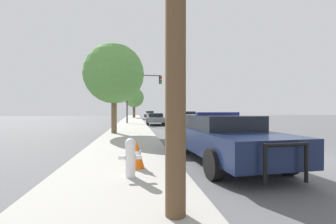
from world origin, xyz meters
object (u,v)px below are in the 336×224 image
car_background_oncoming (188,116)px  tree_sidewalk_far (134,98)px  car_background_midblock (156,118)px  traffic_cone (137,154)px  traffic_light (141,88)px  car_background_distant (149,114)px  tree_sidewalk_near (114,74)px  fire_hydrant (130,156)px  police_car (220,136)px

car_background_oncoming → tree_sidewalk_far: tree_sidewalk_far is taller
car_background_midblock → traffic_cone: car_background_midblock is taller
traffic_light → car_background_distant: 23.79m
tree_sidewalk_near → car_background_oncoming: bearing=61.2°
fire_hydrant → traffic_light: bearing=87.7°
tree_sidewalk_far → traffic_cone: bearing=-89.8°
traffic_light → tree_sidewalk_far: size_ratio=0.97×
traffic_cone → car_background_midblock: bearing=83.2°
police_car → traffic_cone: size_ratio=7.91×
fire_hydrant → traffic_light: size_ratio=0.15×
car_background_midblock → traffic_light: bearing=141.8°
tree_sidewalk_far → traffic_cone: tree_sidewalk_far is taller
fire_hydrant → car_background_distant: size_ratio=0.20×
fire_hydrant → traffic_cone: (0.14, 0.73, -0.10)m
police_car → car_background_oncoming: bearing=-104.8°
traffic_light → tree_sidewalk_near: tree_sidewalk_near is taller
traffic_light → fire_hydrant: bearing=-92.3°
fire_hydrant → tree_sidewalk_far: tree_sidewalk_far is taller
car_background_distant → car_background_oncoming: bearing=-81.5°
car_background_distant → traffic_cone: car_background_distant is taller
car_background_midblock → tree_sidewalk_near: (-3.43, -9.20, 3.11)m
car_background_distant → traffic_light: bearing=-99.0°
car_background_oncoming → traffic_cone: bearing=72.2°
car_background_oncoming → car_background_distant: car_background_oncoming is taller
traffic_light → car_background_distant: traffic_light is taller
traffic_light → tree_sidewalk_near: 10.74m
fire_hydrant → traffic_cone: fire_hydrant is taller
tree_sidewalk_far → traffic_light: bearing=-87.4°
car_background_midblock → car_background_distant: (1.00, 24.81, 0.05)m
police_car → tree_sidewalk_far: size_ratio=0.97×
police_car → car_background_midblock: 16.90m
tree_sidewalk_far → traffic_cone: 36.76m
car_background_distant → traffic_cone: (-3.13, -42.62, -0.25)m
car_background_distant → tree_sidewalk_near: size_ratio=0.76×
car_background_midblock → tree_sidewalk_near: tree_sidewalk_near is taller
police_car → traffic_cone: police_car is taller
fire_hydrant → car_background_oncoming: (7.13, 24.42, 0.17)m
car_background_oncoming → police_car: bearing=77.6°
police_car → car_background_midblock: (-0.38, 16.90, -0.09)m
fire_hydrant → car_background_distant: 43.48m
traffic_light → tree_sidewalk_far: (-0.78, 17.43, -0.08)m
car_background_oncoming → tree_sidewalk_near: (-8.28, -15.07, 3.04)m
tree_sidewalk_far → traffic_cone: size_ratio=8.18×
car_background_midblock → tree_sidewalk_far: 19.19m
police_car → tree_sidewalk_far: bearing=-89.4°
fire_hydrant → car_background_oncoming: size_ratio=0.18×
police_car → tree_sidewalk_near: (-3.82, 7.69, 3.02)m
tree_sidewalk_far → traffic_cone: (0.13, -36.60, -3.37)m
car_background_distant → tree_sidewalk_far: 7.52m
tree_sidewalk_far → tree_sidewalk_near: bearing=-92.4°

